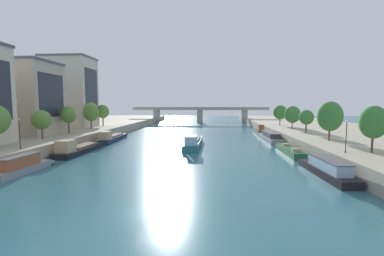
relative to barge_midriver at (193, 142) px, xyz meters
name	(u,v)px	position (x,y,z in m)	size (l,w,h in m)	color
ground_plane	(150,212)	(-1.49, -36.59, -0.97)	(400.00, 400.00, 0.00)	#2D6070
quay_left	(59,131)	(-42.11, 18.41, 0.31)	(36.00, 170.00, 2.57)	#A89E89
quay_right	(335,133)	(39.13, 18.41, 0.31)	(36.00, 170.00, 2.57)	#A89E89
barge_midriver	(193,142)	(0.00, 0.00, 0.00)	(3.62, 18.24, 3.07)	#23666B
wake_behind_barge	(180,158)	(-1.58, -12.41, -0.96)	(5.60, 5.96, 0.03)	#A0CCD6
moored_boat_left_midway	(23,166)	(-21.98, -24.70, 0.10)	(2.26, 10.50, 2.58)	gray
moored_boat_left_far	(78,149)	(-21.89, -9.44, -0.07)	(3.48, 16.00, 3.13)	black
moored_boat_left_end	(112,138)	(-21.63, 7.76, -0.08)	(3.57, 17.04, 3.00)	#1E284C
moored_boat_right_midway	(327,169)	(19.26, -23.31, 0.06)	(3.05, 13.51, 2.47)	black
moored_boat_right_lone	(289,150)	(19.14, -6.94, -0.36)	(2.42, 14.05, 2.27)	#235633
moored_boat_right_end	(270,137)	(19.33, 10.99, 0.04)	(3.33, 16.93, 2.41)	gray
moored_boat_right_far	(259,131)	(19.26, 25.62, 0.03)	(2.54, 11.22, 3.36)	#235633
tree_left_distant	(41,120)	(-29.91, -8.18, 5.45)	(3.73, 3.73, 5.78)	brown
tree_left_nearest	(68,115)	(-29.93, 1.98, 6.07)	(3.64, 3.64, 6.45)	brown
tree_left_end_of_row	(91,112)	(-29.65, 13.40, 6.36)	(4.18, 4.18, 7.41)	brown
tree_left_past_mid	(103,112)	(-30.68, 24.16, 6.20)	(3.99, 3.99, 6.78)	brown
tree_right_past_mid	(373,122)	(27.13, -19.35, 5.98)	(3.76, 3.76, 6.75)	brown
tree_right_by_lamp	(330,116)	(26.66, -6.52, 6.23)	(4.61, 4.61, 7.49)	brown
tree_right_midway	(306,117)	(26.59, 5.73, 5.44)	(3.35, 3.35, 5.63)	brown
tree_right_end_of_row	(292,115)	(27.09, 18.21, 5.62)	(4.44, 4.44, 6.42)	brown
tree_right_nearest	(280,112)	(26.81, 30.39, 5.85)	(4.46, 4.46, 6.58)	brown
lamppost_left_bank	(20,132)	(-26.10, -19.51, 4.17)	(0.28, 0.28, 4.70)	black
lamppost_right_bank	(346,135)	(23.27, -19.74, 4.18)	(0.28, 0.28, 4.71)	black
building_left_tall	(24,98)	(-38.98, -0.51, 9.99)	(13.88, 12.16, 16.75)	#B2A38E
building_left_far_end	(70,92)	(-38.98, 19.89, 12.21)	(13.93, 10.69, 21.19)	beige
bridge_far	(200,113)	(-1.49, 77.68, 4.26)	(69.24, 4.40, 8.06)	gray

